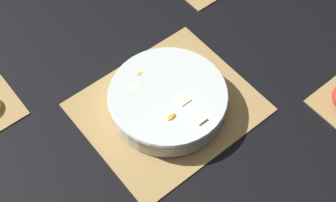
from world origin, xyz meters
The scene contains 3 objects.
ground_plane centered at (0.00, 0.00, 0.00)m, with size 6.00×6.00×0.00m, color black.
bamboo_mat_center centered at (0.00, 0.00, 0.00)m, with size 0.41×0.35×0.01m.
fruit_salad_bowl centered at (0.00, 0.00, 0.04)m, with size 0.29×0.29×0.06m.
Camera 1 is at (-0.39, -0.48, 0.96)m, focal length 50.00 mm.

